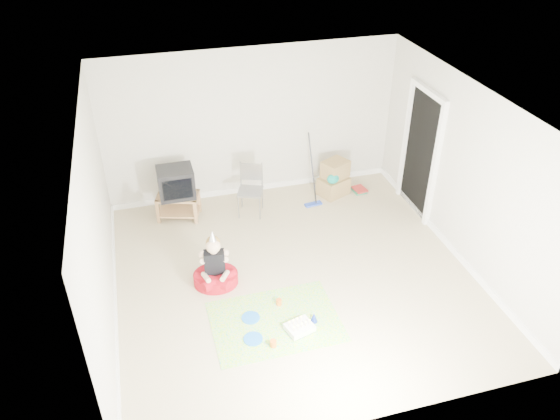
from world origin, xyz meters
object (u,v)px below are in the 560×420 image
object	(u,v)px
crt_tv	(176,182)
birthday_cake	(299,328)
folding_chair	(250,191)
cardboard_boxes	(334,179)
tv_stand	(179,204)
seated_woman	(215,272)

from	to	relation	value
crt_tv	birthday_cake	distance (m)	3.30
crt_tv	folding_chair	xyz separation A→B (m)	(1.17, -0.20, -0.24)
crt_tv	birthday_cake	bearing A→B (deg)	-69.38
cardboard_boxes	birthday_cake	size ratio (longest dim) A/B	1.59
cardboard_boxes	birthday_cake	distance (m)	3.44
tv_stand	seated_woman	bearing A→B (deg)	-80.85
crt_tv	folding_chair	bearing A→B (deg)	-10.23
folding_chair	cardboard_boxes	distance (m)	1.58
birthday_cake	cardboard_boxes	bearing A→B (deg)	62.65
folding_chair	seated_woman	size ratio (longest dim) A/B	0.98
folding_chair	seated_woman	bearing A→B (deg)	-118.37
crt_tv	cardboard_boxes	distance (m)	2.76
tv_stand	folding_chair	xyz separation A→B (m)	(1.17, -0.20, 0.17)
seated_woman	crt_tv	bearing A→B (deg)	99.15
folding_chair	birthday_cake	size ratio (longest dim) A/B	2.23
crt_tv	birthday_cake	xyz separation A→B (m)	(1.16, -3.03, -0.62)
folding_chair	seated_woman	distance (m)	1.86
tv_stand	seated_woman	world-z (taller)	seated_woman
crt_tv	cardboard_boxes	size ratio (longest dim) A/B	0.91
cardboard_boxes	folding_chair	bearing A→B (deg)	-171.73
crt_tv	seated_woman	world-z (taller)	crt_tv
cardboard_boxes	seated_woman	size ratio (longest dim) A/B	0.70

